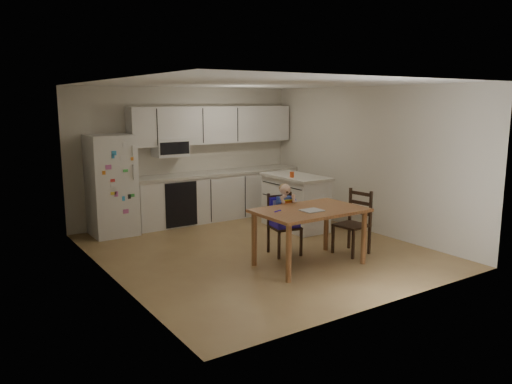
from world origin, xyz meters
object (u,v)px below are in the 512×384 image
Objects in this scene: refrigerator at (111,185)px; chair_side at (356,218)px; kitchen_island at (295,202)px; dining_table at (310,217)px; red_cup at (292,175)px; chair_booster at (283,212)px.

chair_side is at bearing -48.37° from refrigerator.
dining_table is at bearing -122.49° from kitchen_island.
red_cup reaches higher than dining_table.
refrigerator is 3.07m from red_cup.
dining_table is (-0.90, -1.57, -0.32)m from red_cup.
refrigerator is at bearing 119.54° from dining_table.
refrigerator is 3.06m from chair_booster.
dining_table is (1.76, -3.10, -0.16)m from refrigerator.
refrigerator is 17.98× the size of red_cup.
chair_side reaches higher than dining_table.
chair_booster reaches higher than chair_side.
chair_booster is (1.77, -2.49, -0.21)m from refrigerator.
kitchen_island is 1.22× the size of chair_booster.
chair_side is (2.70, -3.04, -0.31)m from refrigerator.
dining_table is at bearing -80.93° from chair_booster.
dining_table is 1.56× the size of chair_side.
chair_booster is 1.12× the size of chair_side.
refrigerator is 1.60× the size of chair_booster.
kitchen_island is 13.70× the size of red_cup.
refrigerator is 3.57m from dining_table.
kitchen_island is at bearing 57.51° from dining_table.
refrigerator reaches higher than red_cup.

